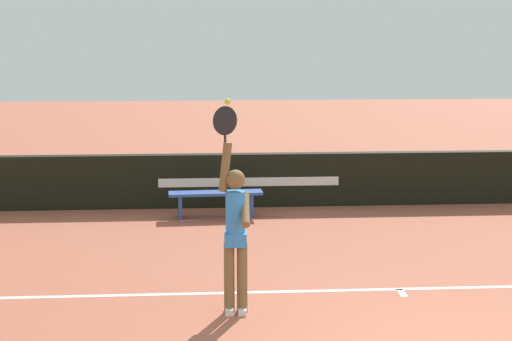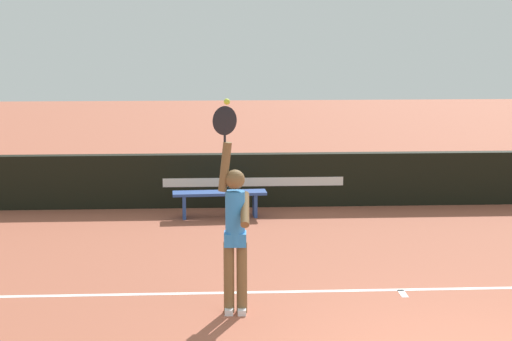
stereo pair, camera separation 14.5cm
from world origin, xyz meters
name	(u,v)px [view 2 (the right image)]	position (x,y,z in m)	size (l,w,h in m)	color
back_wall	(340,179)	(0.00, 7.62, 0.51)	(17.36, 0.25, 1.01)	black
tennis_player	(235,228)	(-2.17, 1.78, 1.04)	(0.45, 0.50, 2.50)	brown
tennis_ball	(227,102)	(-2.26, 1.55, 2.56)	(0.07, 0.07, 0.07)	#CBE239
courtside_bench_near	(220,197)	(-2.31, 6.75, 0.36)	(1.69, 0.44, 0.47)	#2A4992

